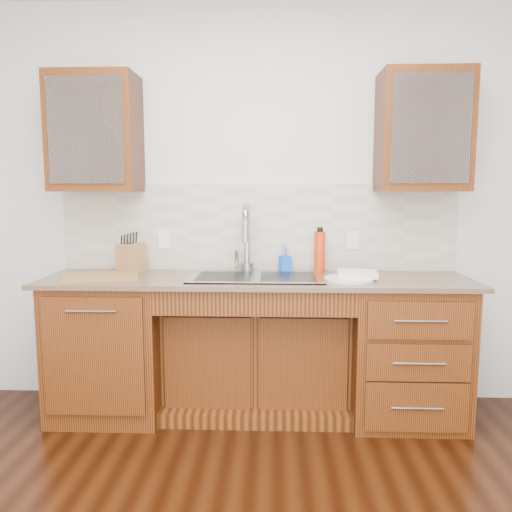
{
  "coord_description": "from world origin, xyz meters",
  "views": [
    {
      "loc": [
        0.12,
        -1.69,
        1.45
      ],
      "look_at": [
        0.0,
        1.4,
        1.05
      ],
      "focal_mm": 35.0,
      "sensor_mm": 36.0,
      "label": 1
    }
  ],
  "objects_px": {
    "water_bottle": "(320,252)",
    "plate": "(349,279)",
    "cutting_board": "(101,277)",
    "knife_block": "(131,258)",
    "soap_bottle": "(285,260)"
  },
  "relations": [
    {
      "from": "water_bottle",
      "to": "plate",
      "type": "relative_size",
      "value": 0.9
    },
    {
      "from": "plate",
      "to": "cutting_board",
      "type": "bearing_deg",
      "value": 179.49
    },
    {
      "from": "knife_block",
      "to": "cutting_board",
      "type": "relative_size",
      "value": 0.43
    },
    {
      "from": "water_bottle",
      "to": "knife_block",
      "type": "xyz_separation_m",
      "value": [
        -1.26,
        -0.05,
        -0.04
      ]
    },
    {
      "from": "soap_bottle",
      "to": "plate",
      "type": "distance_m",
      "value": 0.51
    },
    {
      "from": "soap_bottle",
      "to": "water_bottle",
      "type": "relative_size",
      "value": 0.57
    },
    {
      "from": "cutting_board",
      "to": "soap_bottle",
      "type": "bearing_deg",
      "value": 14.82
    },
    {
      "from": "knife_block",
      "to": "cutting_board",
      "type": "xyz_separation_m",
      "value": [
        -0.13,
        -0.23,
        -0.09
      ]
    },
    {
      "from": "water_bottle",
      "to": "plate",
      "type": "bearing_deg",
      "value": -61.99
    },
    {
      "from": "plate",
      "to": "knife_block",
      "type": "xyz_separation_m",
      "value": [
        -1.41,
        0.24,
        0.09
      ]
    },
    {
      "from": "plate",
      "to": "cutting_board",
      "type": "relative_size",
      "value": 0.67
    },
    {
      "from": "water_bottle",
      "to": "knife_block",
      "type": "bearing_deg",
      "value": -177.82
    },
    {
      "from": "water_bottle",
      "to": "cutting_board",
      "type": "bearing_deg",
      "value": -168.77
    },
    {
      "from": "water_bottle",
      "to": "knife_block",
      "type": "relative_size",
      "value": 1.38
    },
    {
      "from": "cutting_board",
      "to": "water_bottle",
      "type": "bearing_deg",
      "value": 11.23
    }
  ]
}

